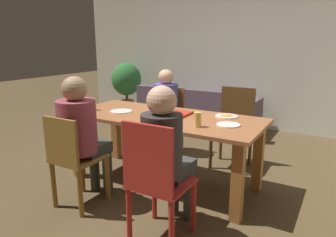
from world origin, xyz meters
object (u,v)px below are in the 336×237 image
drinking_glass_1 (198,120)px  potted_plant (126,82)px  plate_0 (227,116)px  couch (197,114)px  chair_2 (155,180)px  plate_2 (121,111)px  drinking_glass_0 (93,105)px  plate_1 (228,125)px  chair_1 (73,160)px  chair_3 (234,124)px  person_2 (166,149)px  person_0 (163,106)px  pizza_box_0 (169,114)px  dining_table (163,127)px  person_1 (81,129)px  chair_0 (169,117)px

drinking_glass_1 → potted_plant: bearing=137.3°
plate_0 → couch: plate_0 is taller
chair_2 → plate_2: chair_2 is taller
chair_2 → drinking_glass_0: (-1.33, 0.78, 0.30)m
plate_1 → plate_2: (-1.23, -0.05, 0.00)m
chair_1 → chair_3: (0.95, 1.77, 0.06)m
chair_3 → plate_2: 1.42m
person_2 → chair_3: 1.70m
potted_plant → plate_2: bearing=-53.6°
person_0 → pizza_box_0: size_ratio=2.96×
chair_2 → person_2: (0.00, 0.16, 0.19)m
person_0 → potted_plant: person_0 is taller
dining_table → chair_3: (0.49, 0.91, -0.10)m
chair_2 → drinking_glass_1: bearing=89.2°
person_1 → chair_3: size_ratio=1.26×
person_2 → plate_2: size_ratio=5.05×
person_0 → chair_3: person_0 is taller
person_2 → drinking_glass_0: size_ratio=10.25×
chair_1 → drinking_glass_1: size_ratio=6.47×
plate_1 → chair_2: bearing=-104.7°
pizza_box_0 → drinking_glass_0: size_ratio=3.32×
chair_3 → drinking_glass_0: chair_3 is taller
chair_0 → plate_0: 1.25m
chair_3 → pizza_box_0: chair_3 is taller
person_0 → drinking_glass_0: bearing=-112.5°
chair_0 → couch: size_ratio=0.44×
chair_1 → chair_3: bearing=61.9°
chair_1 → person_1: bearing=90.0°
potted_plant → pizza_box_0: bearing=-44.6°
person_0 → chair_1: 1.64m
person_0 → plate_1: person_0 is taller
person_1 → plate_0: person_1 is taller
chair_0 → pizza_box_0: 1.02m
chair_1 → pizza_box_0: size_ratio=2.26×
chair_0 → pizza_box_0: bearing=-60.1°
drinking_glass_1 → potted_plant: 3.81m
chair_0 → chair_2: chair_2 is taller
pizza_box_0 → drinking_glass_1: size_ratio=2.87×
person_1 → drinking_glass_1: size_ratio=8.93×
chair_1 → plate_2: (-0.05, 0.79, 0.30)m
person_1 → potted_plant: 3.61m
person_2 → plate_2: (-1.00, 0.71, 0.05)m
chair_1 → plate_2: chair_1 is taller
plate_0 → person_2: bearing=-95.7°
pizza_box_0 → chair_0: bearing=119.9°
chair_1 → potted_plant: (-1.84, 3.23, 0.24)m
chair_3 → dining_table: bearing=-118.5°
couch → plate_1: bearing=-59.1°
person_2 → plate_0: size_ratio=5.22×
plate_1 → plate_2: size_ratio=0.92×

